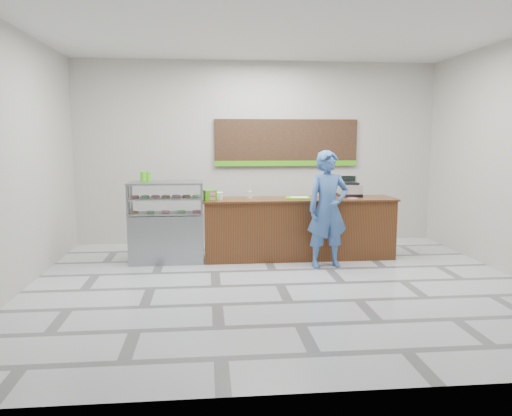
{
  "coord_description": "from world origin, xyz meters",
  "views": [
    {
      "loc": [
        -1.0,
        -6.71,
        2.04
      ],
      "look_at": [
        -0.25,
        0.9,
        0.96
      ],
      "focal_mm": 35.0,
      "sensor_mm": 36.0,
      "label": 1
    }
  ],
  "objects": [
    {
      "name": "floor",
      "position": [
        0.0,
        0.0,
        0.0
      ],
      "size": [
        7.0,
        7.0,
        0.0
      ],
      "primitive_type": "plane",
      "color": "silver",
      "rests_on": "ground"
    },
    {
      "name": "back_wall",
      "position": [
        0.0,
        3.0,
        1.75
      ],
      "size": [
        7.0,
        0.0,
        7.0
      ],
      "primitive_type": "plane",
      "rotation": [
        1.57,
        0.0,
        0.0
      ],
      "color": "#BCB7AD",
      "rests_on": "floor"
    },
    {
      "name": "ceiling",
      "position": [
        0.0,
        0.0,
        3.5
      ],
      "size": [
        7.0,
        7.0,
        0.0
      ],
      "primitive_type": "plane",
      "rotation": [
        3.14,
        0.0,
        0.0
      ],
      "color": "silver",
      "rests_on": "back_wall"
    },
    {
      "name": "sales_counter",
      "position": [
        0.55,
        1.55,
        0.52
      ],
      "size": [
        3.26,
        0.76,
        1.03
      ],
      "color": "brown",
      "rests_on": "floor"
    },
    {
      "name": "display_case",
      "position": [
        -1.67,
        1.55,
        0.68
      ],
      "size": [
        1.22,
        0.72,
        1.33
      ],
      "color": "gray",
      "rests_on": "floor"
    },
    {
      "name": "menu_board",
      "position": [
        0.55,
        2.96,
        1.93
      ],
      "size": [
        2.8,
        0.06,
        0.9
      ],
      "color": "black",
      "rests_on": "back_wall"
    },
    {
      "name": "cash_register",
      "position": [
        1.46,
        1.73,
        1.17
      ],
      "size": [
        0.41,
        0.43,
        0.37
      ],
      "rotation": [
        0.0,
        0.0,
        -0.06
      ],
      "color": "black",
      "rests_on": "sales_counter"
    },
    {
      "name": "card_terminal",
      "position": [
        1.06,
        1.4,
        1.05
      ],
      "size": [
        0.09,
        0.16,
        0.04
      ],
      "primitive_type": "cube",
      "rotation": [
        0.0,
        0.0,
        -0.11
      ],
      "color": "black",
      "rests_on": "sales_counter"
    },
    {
      "name": "serving_tray",
      "position": [
        0.52,
        1.51,
        1.04
      ],
      "size": [
        0.43,
        0.33,
        0.02
      ],
      "rotation": [
        0.0,
        0.0,
        -0.12
      ],
      "color": "#6ED50A",
      "rests_on": "sales_counter"
    },
    {
      "name": "napkin_box",
      "position": [
        -0.82,
        1.49,
        1.09
      ],
      "size": [
        0.16,
        0.16,
        0.12
      ],
      "primitive_type": "cube",
      "rotation": [
        0.0,
        0.0,
        -0.14
      ],
      "color": "white",
      "rests_on": "sales_counter"
    },
    {
      "name": "straw_cup",
      "position": [
        -0.28,
        1.58,
        1.09
      ],
      "size": [
        0.08,
        0.08,
        0.12
      ],
      "primitive_type": "cylinder",
      "color": "silver",
      "rests_on": "sales_counter"
    },
    {
      "name": "promo_box",
      "position": [
        -0.95,
        1.36,
        1.12
      ],
      "size": [
        0.23,
        0.18,
        0.17
      ],
      "primitive_type": "cube",
      "rotation": [
        0.0,
        0.0,
        0.29
      ],
      "color": "#48B915",
      "rests_on": "sales_counter"
    },
    {
      "name": "donut_decal",
      "position": [
        1.45,
        1.45,
        1.03
      ],
      "size": [
        0.17,
        0.17,
        0.0
      ],
      "primitive_type": "cylinder",
      "color": "pink",
      "rests_on": "sales_counter"
    },
    {
      "name": "green_cup_left",
      "position": [
        -2.05,
        1.71,
        1.41
      ],
      "size": [
        0.1,
        0.1,
        0.16
      ],
      "primitive_type": "cylinder",
      "color": "#48B915",
      "rests_on": "display_case"
    },
    {
      "name": "green_cup_right",
      "position": [
        -1.98,
        1.8,
        1.4
      ],
      "size": [
        0.09,
        0.09,
        0.14
      ],
      "primitive_type": "cylinder",
      "color": "#48B915",
      "rests_on": "display_case"
    },
    {
      "name": "customer",
      "position": [
        0.89,
        0.93,
        0.92
      ],
      "size": [
        0.73,
        0.53,
        1.85
      ],
      "primitive_type": "imported",
      "rotation": [
        0.0,
        0.0,
        0.13
      ],
      "color": "#3B62A2",
      "rests_on": "floor"
    }
  ]
}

